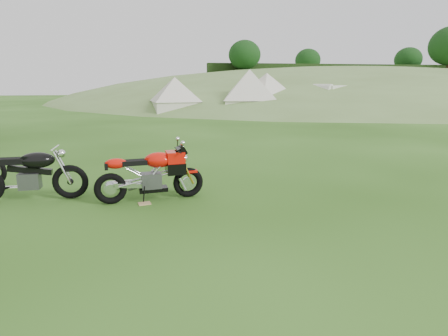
{
  "coord_description": "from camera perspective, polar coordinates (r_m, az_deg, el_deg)",
  "views": [
    {
      "loc": [
        -0.84,
        -5.19,
        2.28
      ],
      "look_at": [
        0.26,
        0.4,
        0.95
      ],
      "focal_mm": 30.0,
      "sensor_mm": 36.0,
      "label": 1
    }
  ],
  "objects": [
    {
      "name": "tent_left",
      "position": [
        26.39,
        -7.46,
        10.9
      ],
      "size": [
        3.26,
        3.26,
        2.56
      ],
      "primitive_type": null,
      "rotation": [
        0.0,
        0.0,
        0.11
      ],
      "color": "silver",
      "rests_on": "ground"
    },
    {
      "name": "hedgerow",
      "position": [
        51.62,
        18.0,
        10.03
      ],
      "size": [
        36.0,
        1.2,
        8.6
      ],
      "primitive_type": null,
      "color": "black",
      "rests_on": "ground"
    },
    {
      "name": "ground",
      "position": [
        5.73,
        -1.78,
        -10.3
      ],
      "size": [
        120.0,
        120.0,
        0.0
      ],
      "primitive_type": "plane",
      "color": "#234B10",
      "rests_on": "ground"
    },
    {
      "name": "vintage_moto_a",
      "position": [
        8.08,
        -27.76,
        -0.69
      ],
      "size": [
        2.12,
        0.49,
        1.12
      ],
      "primitive_type": null,
      "rotation": [
        0.0,
        0.0,
        -0.0
      ],
      "color": "black",
      "rests_on": "ground"
    },
    {
      "name": "tent_right",
      "position": [
        27.12,
        6.48,
        11.17
      ],
      "size": [
        4.16,
        4.16,
        2.73
      ],
      "primitive_type": null,
      "rotation": [
        0.0,
        0.0,
        0.42
      ],
      "color": "beige",
      "rests_on": "ground"
    },
    {
      "name": "plywood_board",
      "position": [
        7.29,
        -12.02,
        -5.31
      ],
      "size": [
        0.26,
        0.22,
        0.02
      ],
      "primitive_type": "cube",
      "rotation": [
        0.0,
        0.0,
        0.18
      ],
      "color": "tan",
      "rests_on": "ground"
    },
    {
      "name": "sport_motorcycle",
      "position": [
        7.33,
        -11.24,
        -0.38
      ],
      "size": [
        2.03,
        0.71,
        1.19
      ],
      "primitive_type": null,
      "rotation": [
        0.0,
        0.0,
        0.11
      ],
      "color": "red",
      "rests_on": "ground"
    },
    {
      "name": "tent_mid",
      "position": [
        26.09,
        3.88,
        11.29
      ],
      "size": [
        3.88,
        3.88,
        2.86
      ],
      "primitive_type": null,
      "rotation": [
        0.0,
        0.0,
        -0.19
      ],
      "color": "silver",
      "rests_on": "ground"
    },
    {
      "name": "hillside",
      "position": [
        51.62,
        18.0,
        10.03
      ],
      "size": [
        80.0,
        64.0,
        8.0
      ],
      "primitive_type": "ellipsoid",
      "color": "olive",
      "rests_on": "ground"
    },
    {
      "name": "caravan",
      "position": [
        28.93,
        17.04,
        10.08
      ],
      "size": [
        4.67,
        3.37,
        2.0
      ],
      "primitive_type": null,
      "rotation": [
        0.0,
        0.0,
        0.38
      ],
      "color": "silver",
      "rests_on": "ground"
    }
  ]
}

